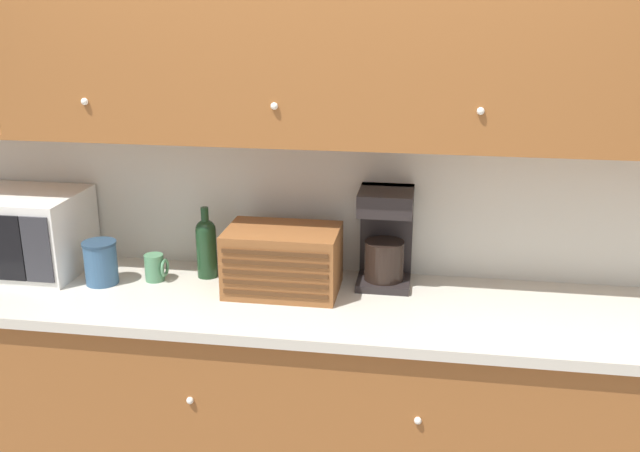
{
  "coord_description": "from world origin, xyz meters",
  "views": [
    {
      "loc": [
        0.4,
        -2.78,
        2.01
      ],
      "look_at": [
        0.0,
        -0.22,
        1.17
      ],
      "focal_mm": 40.0,
      "sensor_mm": 36.0,
      "label": 1
    }
  ],
  "objects_px": {
    "microwave": "(20,232)",
    "wine_bottle": "(206,245)",
    "coffee_maker": "(385,236)",
    "mug": "(155,268)",
    "bread_box": "(283,260)",
    "storage_canister": "(101,263)"
  },
  "relations": [
    {
      "from": "storage_canister",
      "to": "mug",
      "type": "distance_m",
      "value": 0.21
    },
    {
      "from": "wine_bottle",
      "to": "microwave",
      "type": "bearing_deg",
      "value": -176.33
    },
    {
      "from": "microwave",
      "to": "coffee_maker",
      "type": "xyz_separation_m",
      "value": [
        1.5,
        0.1,
        0.03
      ]
    },
    {
      "from": "microwave",
      "to": "wine_bottle",
      "type": "xyz_separation_m",
      "value": [
        0.78,
        0.05,
        -0.03
      ]
    },
    {
      "from": "microwave",
      "to": "bread_box",
      "type": "height_order",
      "value": "microwave"
    },
    {
      "from": "mug",
      "to": "microwave",
      "type": "bearing_deg",
      "value": 177.49
    },
    {
      "from": "mug",
      "to": "coffee_maker",
      "type": "relative_size",
      "value": 0.28
    },
    {
      "from": "mug",
      "to": "bread_box",
      "type": "xyz_separation_m",
      "value": [
        0.53,
        -0.02,
        0.07
      ]
    },
    {
      "from": "microwave",
      "to": "storage_canister",
      "type": "height_order",
      "value": "microwave"
    },
    {
      "from": "microwave",
      "to": "wine_bottle",
      "type": "relative_size",
      "value": 1.75
    },
    {
      "from": "storage_canister",
      "to": "bread_box",
      "type": "distance_m",
      "value": 0.73
    },
    {
      "from": "bread_box",
      "to": "wine_bottle",
      "type": "bearing_deg",
      "value": 164.06
    },
    {
      "from": "storage_canister",
      "to": "coffee_maker",
      "type": "distance_m",
      "value": 1.14
    },
    {
      "from": "bread_box",
      "to": "coffee_maker",
      "type": "bearing_deg",
      "value": 21.0
    },
    {
      "from": "microwave",
      "to": "storage_canister",
      "type": "bearing_deg",
      "value": -12.61
    },
    {
      "from": "storage_canister",
      "to": "bread_box",
      "type": "xyz_separation_m",
      "value": [
        0.73,
        0.04,
        0.04
      ]
    },
    {
      "from": "wine_bottle",
      "to": "mug",
      "type": "bearing_deg",
      "value": -158.46
    },
    {
      "from": "mug",
      "to": "coffee_maker",
      "type": "height_order",
      "value": "coffee_maker"
    },
    {
      "from": "wine_bottle",
      "to": "coffee_maker",
      "type": "distance_m",
      "value": 0.72
    },
    {
      "from": "mug",
      "to": "wine_bottle",
      "type": "xyz_separation_m",
      "value": [
        0.19,
        0.08,
        0.08
      ]
    },
    {
      "from": "storage_canister",
      "to": "wine_bottle",
      "type": "bearing_deg",
      "value": 19.22
    },
    {
      "from": "bread_box",
      "to": "mug",
      "type": "bearing_deg",
      "value": 177.84
    }
  ]
}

